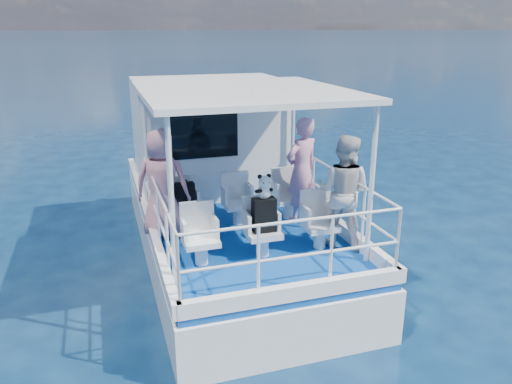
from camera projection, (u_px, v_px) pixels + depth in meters
ground at (242, 276)px, 8.52m from camera, size 2000.00×2000.00×0.00m
hull at (228, 253)px, 9.42m from camera, size 3.00×7.00×1.60m
deck at (227, 210)px, 9.16m from camera, size 2.90×6.90×0.10m
cabin at (210, 135)px, 9.98m from camera, size 2.85×2.00×2.20m
canopy at (244, 92)px, 7.36m from camera, size 3.00×3.20×0.08m
canopy_posts at (246, 167)px, 7.67m from camera, size 2.77×2.97×2.20m
railings at (252, 211)px, 7.56m from camera, size 2.84×3.59×1.00m
seat_port_fwd at (185, 219)px, 8.10m from camera, size 0.48×0.46×0.38m
seat_center_fwd at (238, 213)px, 8.36m from camera, size 0.48×0.46×0.38m
seat_stbd_fwd at (288, 207)px, 8.62m from camera, size 0.48×0.46×0.38m
seat_port_aft at (201, 251)px, 6.92m from camera, size 0.48×0.46×0.38m
seat_center_aft at (263, 243)px, 7.18m from camera, size 0.48×0.46×0.38m
seat_stbd_aft at (320, 236)px, 7.44m from camera, size 0.48×0.46×0.38m
passenger_port_fwd at (162, 184)px, 7.67m from camera, size 0.75×0.64×1.71m
passenger_stbd_fwd at (302, 170)px, 8.29m from camera, size 0.76×0.63×1.77m
passenger_stbd_aft at (343, 191)px, 7.34m from camera, size 1.04×1.04×1.70m
backpack_port at (185, 196)px, 7.97m from camera, size 0.32×0.18×0.42m
backpack_center at (264, 215)px, 7.04m from camera, size 0.33×0.18×0.49m
compact_camera at (184, 181)px, 7.90m from camera, size 0.09×0.05×0.05m
panda at (264, 186)px, 6.93m from camera, size 0.23×0.19×0.35m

